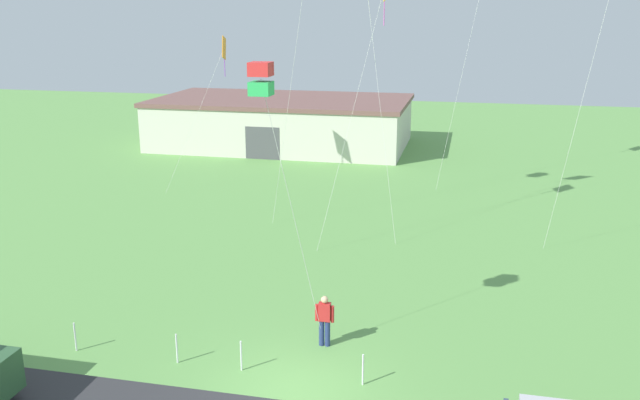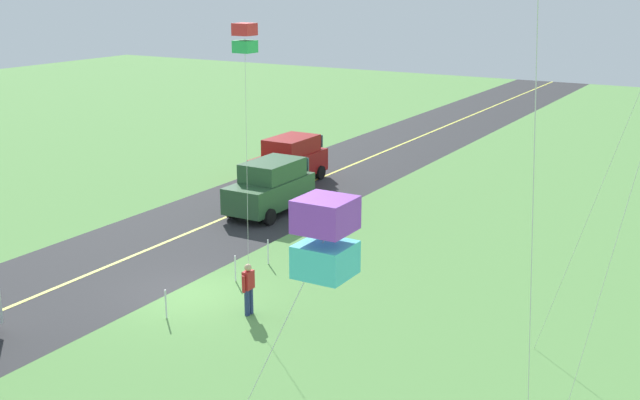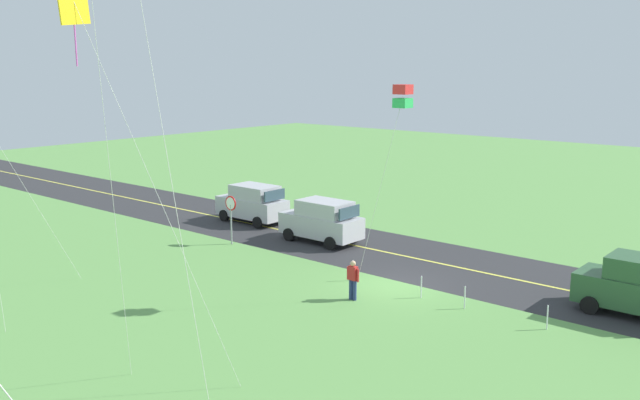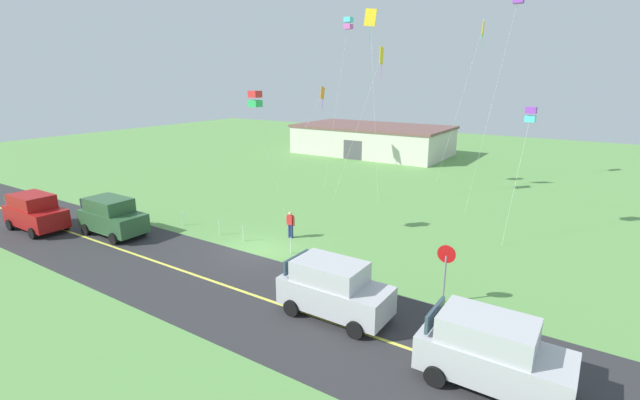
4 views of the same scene
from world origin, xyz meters
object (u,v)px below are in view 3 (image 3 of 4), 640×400
car_suv_foreground (322,221)px  person_adult_near (353,279)px  car_parked_east_near (253,203)px  kite_red_low (403,97)px  kite_cyan_top (76,9)px  stop_sign (231,210)px

car_suv_foreground → person_adult_near: car_suv_foreground is taller
car_parked_east_near → kite_red_low: (-14.36, 6.08, 6.83)m
kite_cyan_top → person_adult_near: bearing=-90.3°
car_suv_foreground → car_parked_east_near: bearing=-8.6°
stop_sign → kite_cyan_top: kite_cyan_top is taller
car_suv_foreground → kite_cyan_top: bearing=111.1°
stop_sign → kite_cyan_top: (-9.98, 13.90, 8.66)m
car_parked_east_near → kite_cyan_top: size_ratio=0.39×
stop_sign → person_adult_near: (-10.03, 2.74, -0.94)m
person_adult_near → kite_cyan_top: 14.73m
kite_cyan_top → stop_sign: bearing=-54.3°
car_parked_east_near → kite_red_low: bearing=157.0°
person_adult_near → kite_red_low: bearing=6.4°
kite_red_low → stop_sign: bearing=-8.7°
person_adult_near → kite_cyan_top: bearing=-117.1°
car_parked_east_near → stop_sign: size_ratio=1.72×
person_adult_near → kite_red_low: size_ratio=0.19×
car_parked_east_near → person_adult_near: size_ratio=2.75×
car_suv_foreground → kite_cyan_top: kite_cyan_top is taller
car_parked_east_near → kite_red_low: size_ratio=0.52×
car_parked_east_near → kite_cyan_top: bearing=125.1°
kite_cyan_top → car_suv_foreground: bearing=-68.9°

